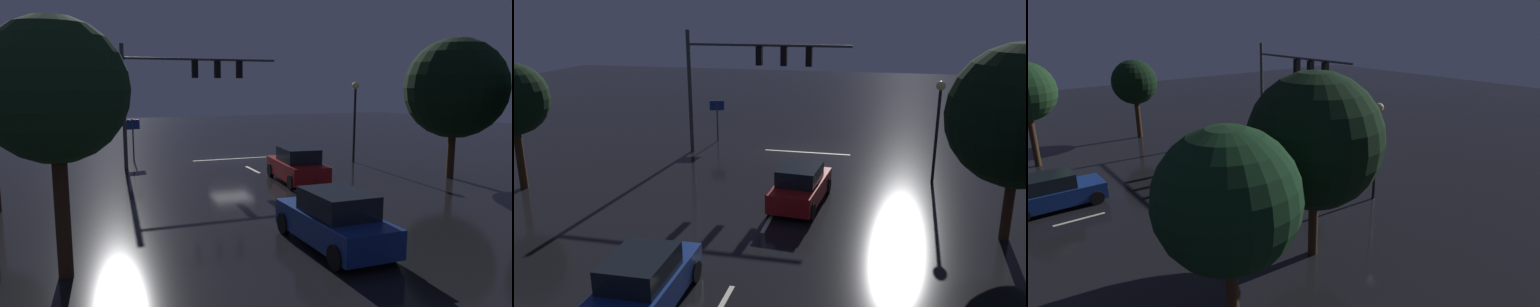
% 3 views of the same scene
% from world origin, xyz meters
% --- Properties ---
extents(ground_plane, '(80.00, 80.00, 0.00)m').
position_xyz_m(ground_plane, '(0.00, 0.00, 0.00)').
color(ground_plane, black).
extents(traffic_signal_assembly, '(9.14, 0.47, 6.95)m').
position_xyz_m(traffic_signal_assembly, '(3.31, 1.15, 4.93)').
color(traffic_signal_assembly, '#383A3D').
rests_on(traffic_signal_assembly, ground_plane).
extents(lane_dash_far, '(0.16, 2.20, 0.01)m').
position_xyz_m(lane_dash_far, '(0.00, 4.00, 0.00)').
color(lane_dash_far, beige).
rests_on(lane_dash_far, ground_plane).
extents(lane_dash_mid, '(0.16, 2.20, 0.01)m').
position_xyz_m(lane_dash_mid, '(0.00, 10.00, 0.00)').
color(lane_dash_mid, beige).
rests_on(lane_dash_mid, ground_plane).
extents(lane_dash_near, '(0.16, 2.20, 0.01)m').
position_xyz_m(lane_dash_near, '(0.00, 16.00, 0.00)').
color(lane_dash_near, beige).
rests_on(lane_dash_near, ground_plane).
extents(stop_bar, '(5.00, 0.16, 0.01)m').
position_xyz_m(stop_bar, '(0.00, -0.04, 0.00)').
color(stop_bar, beige).
rests_on(stop_bar, ground_plane).
extents(car_approaching, '(2.25, 4.49, 1.70)m').
position_xyz_m(car_approaching, '(-0.90, 7.86, 0.80)').
color(car_approaching, maroon).
rests_on(car_approaching, ground_plane).
extents(car_distant, '(1.96, 4.39, 1.70)m').
position_xyz_m(car_distant, '(2.01, 16.54, 0.80)').
color(car_distant, navy).
rests_on(car_distant, ground_plane).
extents(street_lamp_left_kerb, '(0.44, 0.44, 4.87)m').
position_xyz_m(street_lamp_left_kerb, '(-6.66, 3.77, 3.43)').
color(street_lamp_left_kerb, black).
rests_on(street_lamp_left_kerb, ground_plane).
extents(route_sign, '(0.88, 0.32, 2.62)m').
position_xyz_m(route_sign, '(5.92, -1.46, 1.89)').
color(route_sign, '#383A3D').
rests_on(route_sign, ground_plane).
extents(tree_left_far, '(4.98, 4.98, 7.03)m').
position_xyz_m(tree_left_far, '(-8.66, 9.65, 4.53)').
color(tree_left_far, '#382314').
rests_on(tree_left_far, ground_plane).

